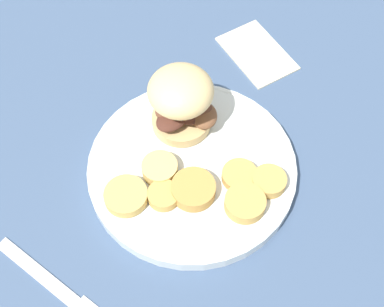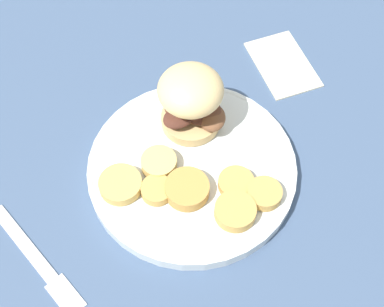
% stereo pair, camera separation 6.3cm
% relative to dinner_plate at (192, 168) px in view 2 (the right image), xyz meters
% --- Properties ---
extents(ground_plane, '(4.00, 4.00, 0.00)m').
position_rel_dinner_plate_xyz_m(ground_plane, '(0.00, 0.00, -0.01)').
color(ground_plane, '#3D5170').
extents(dinner_plate, '(0.26, 0.26, 0.02)m').
position_rel_dinner_plate_xyz_m(dinner_plate, '(0.00, 0.00, 0.00)').
color(dinner_plate, silver).
rests_on(dinner_plate, ground_plane).
extents(sandwich, '(0.09, 0.08, 0.09)m').
position_rel_dinner_plate_xyz_m(sandwich, '(0.04, -0.05, 0.06)').
color(sandwich, tan).
rests_on(sandwich, dinner_plate).
extents(potato_round_0, '(0.05, 0.05, 0.02)m').
position_rel_dinner_plate_xyz_m(potato_round_0, '(-0.08, 0.02, 0.02)').
color(potato_round_0, tan).
rests_on(potato_round_0, dinner_plate).
extents(potato_round_1, '(0.05, 0.05, 0.02)m').
position_rel_dinner_plate_xyz_m(potato_round_1, '(-0.02, 0.03, 0.02)').
color(potato_round_1, '#BC8942').
rests_on(potato_round_1, dinner_plate).
extents(potato_round_2, '(0.04, 0.04, 0.02)m').
position_rel_dinner_plate_xyz_m(potato_round_2, '(0.03, 0.03, 0.02)').
color(potato_round_2, '#DBB766').
rests_on(potato_round_2, dinner_plate).
extents(potato_round_3, '(0.04, 0.04, 0.01)m').
position_rel_dinner_plate_xyz_m(potato_round_3, '(-0.06, -0.01, 0.01)').
color(potato_round_3, tan).
rests_on(potato_round_3, dinner_plate).
extents(potato_round_4, '(0.04, 0.04, 0.01)m').
position_rel_dinner_plate_xyz_m(potato_round_4, '(0.01, 0.06, 0.02)').
color(potato_round_4, tan).
rests_on(potato_round_4, dinner_plate).
extents(potato_round_5, '(0.05, 0.05, 0.01)m').
position_rel_dinner_plate_xyz_m(potato_round_5, '(0.05, 0.08, 0.02)').
color(potato_round_5, tan).
rests_on(potato_round_5, dinner_plate).
extents(potato_round_6, '(0.04, 0.04, 0.01)m').
position_rel_dinner_plate_xyz_m(potato_round_6, '(-0.09, -0.02, 0.02)').
color(potato_round_6, tan).
rests_on(potato_round_6, dinner_plate).
extents(fork, '(0.17, 0.05, 0.00)m').
position_rel_dinner_plate_xyz_m(fork, '(0.07, 0.20, -0.01)').
color(fork, silver).
rests_on(fork, ground_plane).
extents(napkin, '(0.13, 0.12, 0.01)m').
position_rel_dinner_plate_xyz_m(napkin, '(0.01, -0.22, -0.01)').
color(napkin, beige).
rests_on(napkin, ground_plane).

